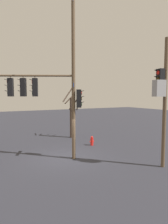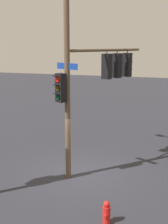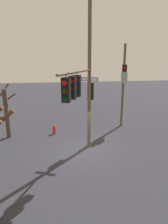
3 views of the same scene
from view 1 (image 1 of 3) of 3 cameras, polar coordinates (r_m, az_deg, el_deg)
The scene contains 5 objects.
ground_plane at distance 12.96m, azimuth -5.48°, elevation -13.02°, with size 80.00×80.00×0.00m, color #2A2B32.
main_signal_pole_assembly at distance 12.15m, azimuth -8.42°, elevation 9.25°, with size 4.83×5.21×9.73m.
secondary_pole_assembly at distance 11.50m, azimuth 21.41°, elevation 4.94°, with size 0.80×0.57×7.01m.
fire_hydrant at distance 15.95m, azimuth 2.27°, elevation -8.30°, with size 0.38×0.24×0.73m.
bare_tree_across_street at distance 18.64m, azimuth -3.53°, elevation -0.76°, with size 1.63×1.70×4.88m.
Camera 1 is at (-4.81, -11.36, 3.97)m, focal length 31.92 mm.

